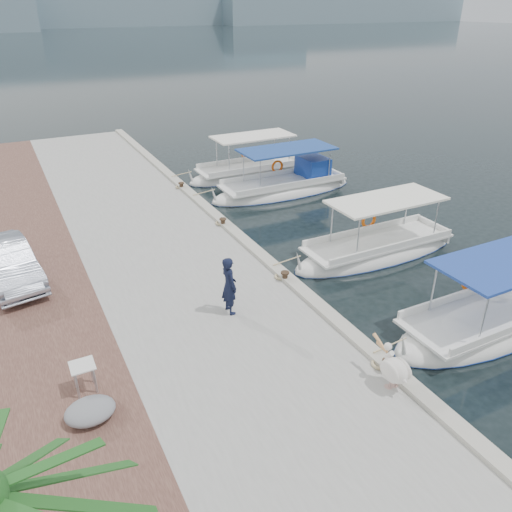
{
  "coord_description": "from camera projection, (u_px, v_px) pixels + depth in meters",
  "views": [
    {
      "loc": [
        -7.6,
        -10.62,
        8.63
      ],
      "look_at": [
        -1.0,
        2.29,
        1.2
      ],
      "focal_mm": 35.0,
      "sensor_mm": 36.0,
      "label": 1
    }
  ],
  "objects": [
    {
      "name": "ground",
      "position": [
        318.0,
        314.0,
        15.43
      ],
      "size": [
        400.0,
        400.0,
        0.0
      ],
      "primitive_type": "plane",
      "color": "black",
      "rests_on": "ground"
    },
    {
      "name": "concrete_quay",
      "position": [
        173.0,
        260.0,
        18.06
      ],
      "size": [
        6.0,
        40.0,
        0.5
      ],
      "primitive_type": "cube",
      "color": "gray",
      "rests_on": "ground"
    },
    {
      "name": "quay_curb",
      "position": [
        242.0,
        238.0,
        19.04
      ],
      "size": [
        0.44,
        40.0,
        0.12
      ],
      "primitive_type": "cube",
      "color": "#A7A494",
      "rests_on": "concrete_quay"
    },
    {
      "name": "cobblestone_strip",
      "position": [
        24.0,
        293.0,
        16.03
      ],
      "size": [
        4.0,
        40.0,
        0.5
      ],
      "primitive_type": "cube",
      "color": "#4E3029",
      "rests_on": "ground"
    },
    {
      "name": "distant_hills",
      "position": [
        84.0,
        4.0,
        183.61
      ],
      "size": [
        330.0,
        60.0,
        18.0
      ],
      "color": "#728E9E",
      "rests_on": "ground"
    },
    {
      "name": "fishing_caique_b",
      "position": [
        487.0,
        325.0,
        14.67
      ],
      "size": [
        6.8,
        2.38,
        2.83
      ],
      "color": "white",
      "rests_on": "ground"
    },
    {
      "name": "fishing_caique_c",
      "position": [
        377.0,
        252.0,
        18.96
      ],
      "size": [
        7.25,
        2.13,
        2.83
      ],
      "color": "white",
      "rests_on": "ground"
    },
    {
      "name": "fishing_caique_d",
      "position": [
        285.0,
        189.0,
        25.17
      ],
      "size": [
        7.79,
        2.41,
        2.83
      ],
      "color": "white",
      "rests_on": "ground"
    },
    {
      "name": "fishing_caique_e",
      "position": [
        250.0,
        174.0,
        27.48
      ],
      "size": [
        7.21,
        2.22,
        2.83
      ],
      "color": "white",
      "rests_on": "ground"
    },
    {
      "name": "mooring_bollards",
      "position": [
        285.0,
        276.0,
        16.16
      ],
      "size": [
        0.28,
        20.28,
        0.33
      ],
      "color": "black",
      "rests_on": "concrete_quay"
    },
    {
      "name": "pelican",
      "position": [
        394.0,
        369.0,
        11.56
      ],
      "size": [
        0.51,
        1.32,
        1.03
      ],
      "color": "tan",
      "rests_on": "concrete_quay"
    },
    {
      "name": "fisherman",
      "position": [
        229.0,
        285.0,
        14.24
      ],
      "size": [
        0.46,
        0.67,
        1.77
      ],
      "primitive_type": "imported",
      "rotation": [
        0.0,
        0.0,
        1.62
      ],
      "color": "black",
      "rests_on": "concrete_quay"
    },
    {
      "name": "parked_car",
      "position": [
        8.0,
        263.0,
        15.92
      ],
      "size": [
        2.1,
        4.25,
        1.34
      ],
      "primitive_type": "imported",
      "rotation": [
        0.0,
        0.0,
        0.17
      ],
      "color": "#ABB1C4",
      "rests_on": "cobblestone_strip"
    },
    {
      "name": "tarp_bundle",
      "position": [
        90.0,
        411.0,
        10.82
      ],
      "size": [
        1.1,
        0.9,
        0.4
      ],
      "primitive_type": "ellipsoid",
      "color": "slate",
      "rests_on": "cobblestone_strip"
    },
    {
      "name": "folding_table",
      "position": [
        83.0,
        372.0,
        11.46
      ],
      "size": [
        0.55,
        0.55,
        0.73
      ],
      "color": "silver",
      "rests_on": "cobblestone_strip"
    }
  ]
}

